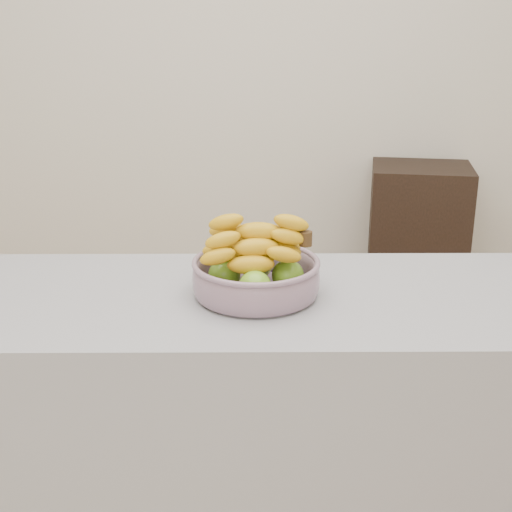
{
  "coord_description": "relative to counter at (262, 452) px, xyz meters",
  "views": [
    {
      "loc": [
        -0.03,
        -1.53,
        1.57
      ],
      "look_at": [
        -0.02,
        0.06,
        1.0
      ],
      "focal_mm": 50.0,
      "sensor_mm": 36.0,
      "label": 1
    }
  ],
  "objects": [
    {
      "name": "counter",
      "position": [
        0.0,
        0.0,
        0.0
      ],
      "size": [
        2.0,
        0.6,
        0.9
      ],
      "primitive_type": "cube",
      "color": "#9E9FA6",
      "rests_on": "ground"
    },
    {
      "name": "cabinet",
      "position": [
        0.79,
        1.72,
        -0.03
      ],
      "size": [
        0.52,
        0.44,
        0.84
      ],
      "primitive_type": "cube",
      "rotation": [
        0.0,
        0.0,
        -0.15
      ],
      "color": "black",
      "rests_on": "ground"
    },
    {
      "name": "fruit_bowl",
      "position": [
        -0.02,
        0.0,
        0.51
      ],
      "size": [
        0.31,
        0.31,
        0.18
      ],
      "rotation": [
        0.0,
        0.0,
        -0.04
      ],
      "color": "#97A1B5",
      "rests_on": "counter"
    }
  ]
}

